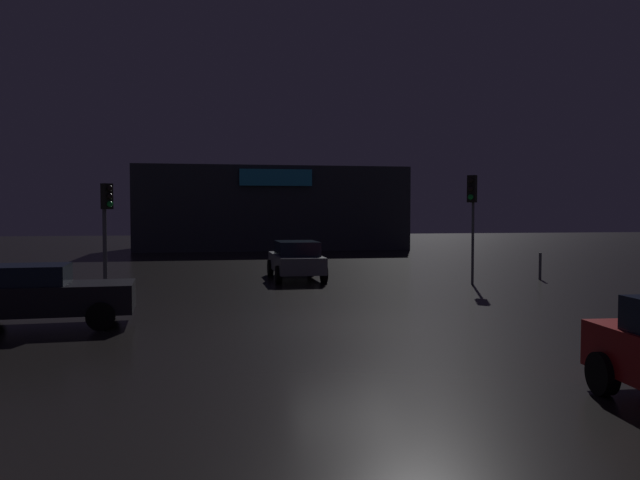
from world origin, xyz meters
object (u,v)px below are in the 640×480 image
Objects in this scene: car_near at (42,295)px; car_far at (296,259)px; traffic_signal_main at (106,214)px; traffic_signal_opposite at (472,200)px; store_building at (270,208)px.

car_near is 12.20m from car_far.
traffic_signal_main is at bearing -153.04° from car_far.
traffic_signal_main is 13.24m from traffic_signal_opposite.
store_building is 4.65× the size of traffic_signal_opposite.
store_building is at bearing 72.15° from traffic_signal_main.
traffic_signal_main reaches higher than car_near.
store_building reaches higher than traffic_signal_opposite.
traffic_signal_opposite is 0.97× the size of car_near.
store_building is at bearing 86.87° from car_far.
store_building reaches higher than car_far.
car_near is (-8.78, -31.18, -2.21)m from store_building.
traffic_signal_main is 7.99m from car_far.
store_building is 26.44m from traffic_signal_main.
car_near is (-0.68, -6.01, -1.92)m from traffic_signal_main.
store_building is 32.47m from car_near.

